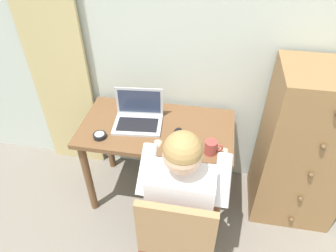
{
  "coord_description": "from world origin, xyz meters",
  "views": [
    {
      "loc": [
        0.0,
        0.18,
        2.12
      ],
      "look_at": [
        -0.27,
        1.73,
        0.83
      ],
      "focal_mm": 32.78,
      "sensor_mm": 36.0,
      "label": 1
    }
  ],
  "objects": [
    {
      "name": "wall_back",
      "position": [
        0.0,
        2.2,
        1.25
      ],
      "size": [
        4.8,
        0.05,
        2.5
      ],
      "primitive_type": "cube",
      "color": "silver",
      "rests_on": "ground_plane"
    },
    {
      "name": "desk_clock",
      "position": [
        -0.73,
        1.65,
        0.75
      ],
      "size": [
        0.09,
        0.09,
        0.03
      ],
      "color": "black",
      "rests_on": "desk"
    },
    {
      "name": "person_seated",
      "position": [
        -0.11,
        1.35,
        0.68
      ],
      "size": [
        0.53,
        0.59,
        1.2
      ],
      "color": "#4C4C4C",
      "rests_on": "ground_plane"
    },
    {
      "name": "computer_mouse",
      "position": [
        -0.21,
        1.78,
        0.75
      ],
      "size": [
        0.07,
        0.1,
        0.03
      ],
      "primitive_type": "ellipsoid",
      "rotation": [
        0.0,
        0.0,
        -0.09
      ],
      "color": "black",
      "rests_on": "desk"
    },
    {
      "name": "desk",
      "position": [
        -0.37,
        1.83,
        0.61
      ],
      "size": [
        1.1,
        0.59,
        0.73
      ],
      "color": "brown",
      "rests_on": "ground_plane"
    },
    {
      "name": "coffee_mug",
      "position": [
        0.03,
        1.63,
        0.78
      ],
      "size": [
        0.12,
        0.08,
        0.09
      ],
      "color": "#9E3D38",
      "rests_on": "desk"
    },
    {
      "name": "dresser",
      "position": [
        0.68,
        1.9,
        0.62
      ],
      "size": [
        0.59,
        0.5,
        1.25
      ],
      "color": "olive",
      "rests_on": "ground_plane"
    },
    {
      "name": "curtain_panel",
      "position": [
        -1.21,
        2.13,
        1.12
      ],
      "size": [
        0.48,
        0.03,
        2.23
      ],
      "primitive_type": "cube",
      "color": "#CCB77A",
      "rests_on": "ground_plane"
    },
    {
      "name": "chair",
      "position": [
        -0.11,
        1.17,
        0.5
      ],
      "size": [
        0.42,
        0.4,
        0.88
      ],
      "color": "brown",
      "rests_on": "ground_plane"
    },
    {
      "name": "laptop",
      "position": [
        -0.51,
        1.86,
        0.78
      ],
      "size": [
        0.36,
        0.28,
        0.24
      ],
      "color": "#B7BABF",
      "rests_on": "desk"
    }
  ]
}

